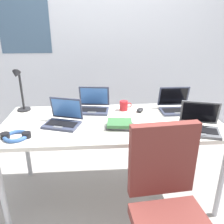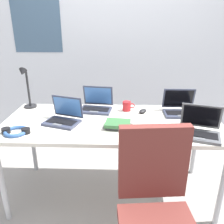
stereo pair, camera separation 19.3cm
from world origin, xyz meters
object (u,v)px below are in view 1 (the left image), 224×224
computer_mouse (140,110)px  cell_phone (145,133)px  laptop_by_keyboard (176,106)px  laptop_center (93,106)px  coffee_mug (124,106)px  laptop_back_left (199,125)px  office_chair (169,222)px  headphones (16,136)px  book_stack (120,124)px  desk_lamp (20,91)px  laptop_front_left (63,120)px

computer_mouse → cell_phone: size_ratio=0.71×
laptop_by_keyboard → laptop_center: (-0.76, 0.07, -0.00)m
coffee_mug → laptop_back_left: bearing=-42.7°
coffee_mug → office_chair: size_ratio=0.12×
headphones → computer_mouse: bearing=24.4°
book_stack → office_chair: 0.76m
cell_phone → book_stack: (-0.18, 0.13, 0.02)m
desk_lamp → laptop_back_left: desk_lamp is taller
laptop_center → cell_phone: laptop_center is taller
laptop_front_left → book_stack: laptop_front_left is taller
laptop_center → book_stack: size_ratio=1.35×
laptop_front_left → computer_mouse: size_ratio=3.40×
cell_phone → coffee_mug: size_ratio=1.20×
coffee_mug → cell_phone: bearing=-79.3°
book_stack → computer_mouse: bearing=55.5°
cell_phone → laptop_center: bearing=171.3°
laptop_by_keyboard → headphones: 1.38m
laptop_by_keyboard → office_chair: size_ratio=0.30×
headphones → office_chair: 1.17m
desk_lamp → book_stack: (0.85, -0.41, -0.17)m
cell_phone → book_stack: bearing=-171.3°
laptop_center → book_stack: laptop_center is taller
laptop_back_left → headphones: (-1.35, -0.02, -0.03)m
desk_lamp → computer_mouse: (1.07, -0.08, -0.18)m
laptop_back_left → office_chair: bearing=-124.7°
computer_mouse → office_chair: office_chair is taller
laptop_back_left → laptop_center: bearing=148.7°
laptop_front_left → headphones: bearing=-145.9°
desk_lamp → cell_phone: desk_lamp is taller
desk_lamp → office_chair: bearing=-43.6°
computer_mouse → coffee_mug: size_ratio=0.85×
headphones → office_chair: office_chair is taller
headphones → laptop_center: bearing=42.6°
book_stack → office_chair: (0.23, -0.63, -0.37)m
laptop_back_left → headphones: laptop_back_left is taller
laptop_back_left → book_stack: 0.61m
cell_phone → office_chair: bearing=-38.4°
office_chair → computer_mouse: bearing=90.6°
book_stack → desk_lamp: bearing=154.4°
desk_lamp → laptop_by_keyboard: desk_lamp is taller
laptop_by_keyboard → book_stack: 0.64m
cell_phone → office_chair: 0.61m
laptop_back_left → laptop_front_left: 1.06m
laptop_center → headphones: bearing=-137.4°
desk_lamp → laptop_back_left: 1.54m
laptop_front_left → coffee_mug: 0.60m
book_stack → coffee_mug: size_ratio=2.04×
headphones → office_chair: bearing=-27.1°
laptop_front_left → book_stack: (0.45, -0.09, -0.02)m
laptop_back_left → laptop_front_left: (-1.04, 0.19, -0.00)m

